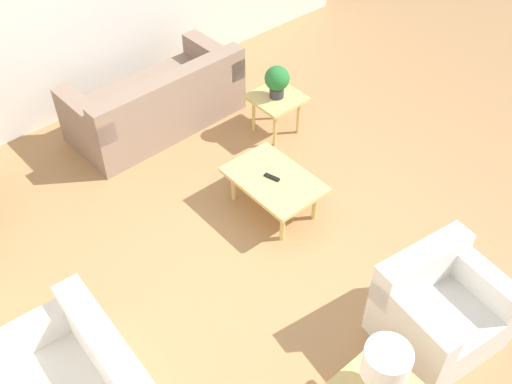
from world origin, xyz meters
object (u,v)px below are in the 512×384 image
at_px(coffee_table, 274,182).
at_px(table_lamp, 386,365).
at_px(potted_plant, 277,80).
at_px(armchair, 437,309).
at_px(sofa, 158,103).
at_px(side_table_plant, 276,102).

height_order(coffee_table, table_lamp, table_lamp).
xyz_separation_m(coffee_table, potted_plant, (0.90, -0.84, 0.33)).
relative_size(armchair, table_lamp, 2.13).
distance_m(armchair, coffee_table, 1.90).
relative_size(armchair, potted_plant, 2.62).
relative_size(sofa, armchair, 2.03).
distance_m(side_table_plant, potted_plant, 0.28).
xyz_separation_m(side_table_plant, table_lamp, (-2.98, 1.77, 0.37)).
bearing_deg(table_lamp, sofa, -12.04).
bearing_deg(coffee_table, potted_plant, -43.16).
bearing_deg(sofa, table_lamp, 76.41).
height_order(armchair, coffee_table, armchair).
height_order(coffee_table, potted_plant, potted_plant).
bearing_deg(potted_plant, coffee_table, 136.84).
bearing_deg(potted_plant, side_table_plant, 135.00).
bearing_deg(side_table_plant, table_lamp, 149.37).
height_order(potted_plant, table_lamp, table_lamp).
relative_size(sofa, potted_plant, 5.32).
bearing_deg(table_lamp, coffee_table, -23.91).
distance_m(armchair, side_table_plant, 2.92).
relative_size(coffee_table, table_lamp, 2.05).
distance_m(potted_plant, table_lamp, 3.47).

